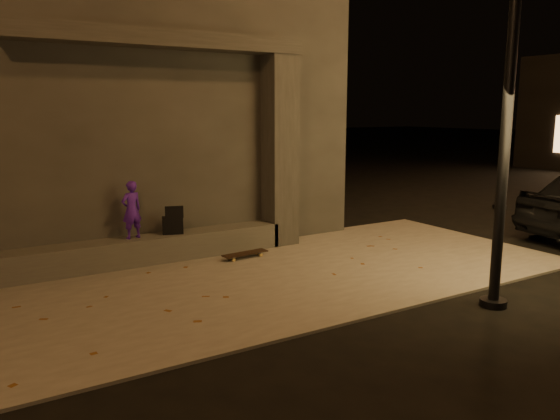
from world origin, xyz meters
TOP-DOWN VIEW (x-y plane):
  - ground at (0.00, 0.00)m, footprint 120.00×120.00m
  - sidewalk at (0.00, 2.00)m, footprint 11.00×4.40m
  - building at (-1.00, 6.49)m, footprint 9.00×5.10m
  - ledge at (-1.50, 3.75)m, footprint 6.00×0.55m
  - column at (1.70, 3.75)m, footprint 0.55×0.55m
  - canopy at (-0.50, 3.80)m, footprint 5.00×0.70m
  - skateboarder at (-1.21, 3.75)m, footprint 0.40×0.31m
  - backpack at (-0.50, 3.75)m, footprint 0.41×0.33m
  - skateboard at (0.59, 3.10)m, footprint 0.87×0.29m
  - street_lamp_2 at (8.90, 4.10)m, footprint 0.36×0.36m

SIDE VIEW (x-z plane):
  - ground at x=0.00m, z-range 0.00..0.00m
  - sidewalk at x=0.00m, z-range 0.00..0.04m
  - skateboard at x=0.59m, z-range 0.07..0.16m
  - ledge at x=-1.50m, z-range 0.04..0.49m
  - backpack at x=-0.50m, z-range 0.41..0.91m
  - skateboarder at x=-1.21m, z-range 0.49..1.47m
  - column at x=1.70m, z-range 0.04..3.64m
  - building at x=-1.00m, z-range -0.01..5.22m
  - canopy at x=-0.50m, z-range 3.64..3.92m
  - street_lamp_2 at x=8.90m, z-range 0.50..8.21m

